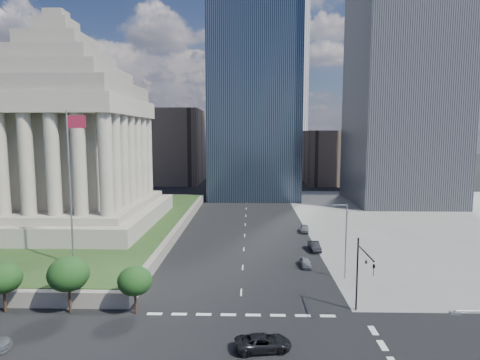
{
  "coord_description": "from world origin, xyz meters",
  "views": [
    {
      "loc": [
        1.1,
        -26.1,
        18.95
      ],
      "look_at": [
        -0.12,
        19.42,
        13.65
      ],
      "focal_mm": 30.0,
      "sensor_mm": 36.0,
      "label": 1
    }
  ],
  "objects_px": {
    "parked_sedan_mid": "(314,246)",
    "parked_sedan_far": "(304,229)",
    "pickup_truck": "(263,343)",
    "parked_sedan_near": "(306,262)",
    "flagpole": "(71,179)",
    "war_memorial": "(62,120)",
    "street_lamp_north": "(345,236)",
    "traffic_signal_ne": "(362,269)"
  },
  "relations": [
    {
      "from": "parked_sedan_mid",
      "to": "parked_sedan_far",
      "type": "xyz_separation_m",
      "value": [
        0.0,
        12.3,
        -0.03
      ]
    },
    {
      "from": "pickup_truck",
      "to": "parked_sedan_near",
      "type": "height_order",
      "value": "pickup_truck"
    },
    {
      "from": "flagpole",
      "to": "parked_sedan_near",
      "type": "bearing_deg",
      "value": 10.39
    },
    {
      "from": "parked_sedan_near",
      "to": "parked_sedan_far",
      "type": "relative_size",
      "value": 0.92
    },
    {
      "from": "pickup_truck",
      "to": "parked_sedan_near",
      "type": "bearing_deg",
      "value": -25.83
    },
    {
      "from": "war_memorial",
      "to": "street_lamp_north",
      "type": "relative_size",
      "value": 3.9
    },
    {
      "from": "parked_sedan_near",
      "to": "parked_sedan_far",
      "type": "xyz_separation_m",
      "value": [
        2.5,
        20.17,
        0.06
      ]
    },
    {
      "from": "war_memorial",
      "to": "parked_sedan_mid",
      "type": "height_order",
      "value": "war_memorial"
    },
    {
      "from": "traffic_signal_ne",
      "to": "parked_sedan_near",
      "type": "bearing_deg",
      "value": 102.37
    },
    {
      "from": "flagpole",
      "to": "street_lamp_north",
      "type": "xyz_separation_m",
      "value": [
        35.16,
        1.0,
        -7.45
      ]
    },
    {
      "from": "war_memorial",
      "to": "parked_sedan_far",
      "type": "distance_m",
      "value": 50.03
    },
    {
      "from": "war_memorial",
      "to": "pickup_truck",
      "type": "relative_size",
      "value": 7.8
    },
    {
      "from": "war_memorial",
      "to": "parked_sedan_near",
      "type": "relative_size",
      "value": 10.52
    },
    {
      "from": "flagpole",
      "to": "traffic_signal_ne",
      "type": "xyz_separation_m",
      "value": [
        34.33,
        -10.3,
        -7.86
      ]
    },
    {
      "from": "flagpole",
      "to": "traffic_signal_ne",
      "type": "bearing_deg",
      "value": -16.71
    },
    {
      "from": "traffic_signal_ne",
      "to": "parked_sedan_far",
      "type": "bearing_deg",
      "value": 91.59
    },
    {
      "from": "street_lamp_north",
      "to": "pickup_truck",
      "type": "bearing_deg",
      "value": -121.9
    },
    {
      "from": "war_memorial",
      "to": "parked_sedan_far",
      "type": "bearing_deg",
      "value": 2.29
    },
    {
      "from": "street_lamp_north",
      "to": "parked_sedan_far",
      "type": "relative_size",
      "value": 2.47
    },
    {
      "from": "parked_sedan_near",
      "to": "parked_sedan_mid",
      "type": "bearing_deg",
      "value": 72.2
    },
    {
      "from": "traffic_signal_ne",
      "to": "war_memorial",
      "type": "bearing_deg",
      "value": 143.58
    },
    {
      "from": "flagpole",
      "to": "parked_sedan_far",
      "type": "relative_size",
      "value": 4.94
    },
    {
      "from": "pickup_truck",
      "to": "parked_sedan_mid",
      "type": "xyz_separation_m",
      "value": [
        9.26,
        30.34,
        0.02
      ]
    },
    {
      "from": "street_lamp_north",
      "to": "parked_sedan_near",
      "type": "height_order",
      "value": "street_lamp_north"
    },
    {
      "from": "pickup_truck",
      "to": "parked_sedan_mid",
      "type": "bearing_deg",
      "value": -26.06
    },
    {
      "from": "war_memorial",
      "to": "flagpole",
      "type": "relative_size",
      "value": 1.95
    },
    {
      "from": "war_memorial",
      "to": "parked_sedan_near",
      "type": "bearing_deg",
      "value": -23.1
    },
    {
      "from": "flagpole",
      "to": "parked_sedan_far",
      "type": "bearing_deg",
      "value": 37.77
    },
    {
      "from": "parked_sedan_near",
      "to": "parked_sedan_far",
      "type": "distance_m",
      "value": 20.32
    },
    {
      "from": "war_memorial",
      "to": "parked_sedan_near",
      "type": "height_order",
      "value": "war_memorial"
    },
    {
      "from": "flagpole",
      "to": "parked_sedan_mid",
      "type": "distance_m",
      "value": 38.05
    },
    {
      "from": "pickup_truck",
      "to": "traffic_signal_ne",
      "type": "bearing_deg",
      "value": -66.71
    },
    {
      "from": "traffic_signal_ne",
      "to": "parked_sedan_near",
      "type": "distance_m",
      "value": 16.98
    },
    {
      "from": "war_memorial",
      "to": "traffic_signal_ne",
      "type": "relative_size",
      "value": 4.88
    },
    {
      "from": "traffic_signal_ne",
      "to": "parked_sedan_near",
      "type": "relative_size",
      "value": 2.16
    },
    {
      "from": "flagpole",
      "to": "street_lamp_north",
      "type": "height_order",
      "value": "flagpole"
    },
    {
      "from": "traffic_signal_ne",
      "to": "parked_sedan_mid",
      "type": "height_order",
      "value": "traffic_signal_ne"
    },
    {
      "from": "war_memorial",
      "to": "pickup_truck",
      "type": "bearing_deg",
      "value": -48.39
    },
    {
      "from": "parked_sedan_mid",
      "to": "parked_sedan_near",
      "type": "bearing_deg",
      "value": -110.42
    },
    {
      "from": "street_lamp_north",
      "to": "flagpole",
      "type": "bearing_deg",
      "value": -178.37
    },
    {
      "from": "traffic_signal_ne",
      "to": "street_lamp_north",
      "type": "xyz_separation_m",
      "value": [
        0.83,
        11.3,
        0.41
      ]
    },
    {
      "from": "traffic_signal_ne",
      "to": "pickup_truck",
      "type": "distance_m",
      "value": 12.97
    }
  ]
}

